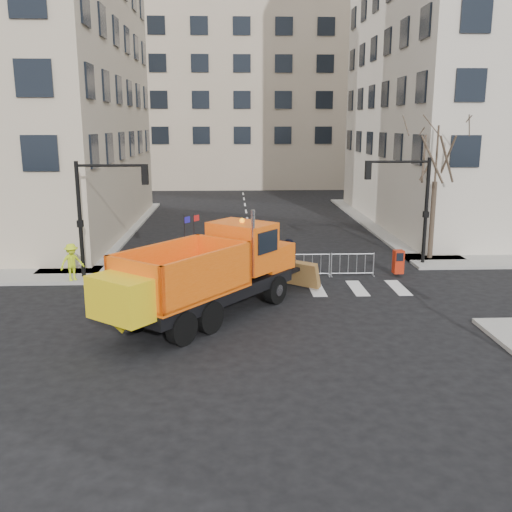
{
  "coord_description": "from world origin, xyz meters",
  "views": [
    {
      "loc": [
        -1.13,
        -18.18,
        7.01
      ],
      "look_at": [
        -0.26,
        2.5,
        2.19
      ],
      "focal_mm": 40.0,
      "sensor_mm": 36.0,
      "label": 1
    }
  ],
  "objects_px": {
    "plow_truck": "(206,272)",
    "worker": "(72,262)",
    "newspaper_box": "(398,262)",
    "cop_a": "(257,263)",
    "cop_b": "(287,262)",
    "cop_c": "(274,260)"
  },
  "relations": [
    {
      "from": "cop_c",
      "to": "worker",
      "type": "height_order",
      "value": "cop_c"
    },
    {
      "from": "cop_b",
      "to": "worker",
      "type": "height_order",
      "value": "cop_b"
    },
    {
      "from": "plow_truck",
      "to": "worker",
      "type": "xyz_separation_m",
      "value": [
        -6.18,
        4.93,
        -0.77
      ]
    },
    {
      "from": "plow_truck",
      "to": "newspaper_box",
      "type": "distance_m",
      "value": 10.4
    },
    {
      "from": "cop_b",
      "to": "cop_a",
      "type": "bearing_deg",
      "value": -32.63
    },
    {
      "from": "plow_truck",
      "to": "cop_a",
      "type": "xyz_separation_m",
      "value": [
        2.08,
        5.13,
        -0.94
      ]
    },
    {
      "from": "cop_c",
      "to": "worker",
      "type": "xyz_separation_m",
      "value": [
        -9.06,
        -0.2,
        0.05
      ]
    },
    {
      "from": "cop_c",
      "to": "plow_truck",
      "type": "bearing_deg",
      "value": -12.35
    },
    {
      "from": "cop_b",
      "to": "worker",
      "type": "distance_m",
      "value": 9.6
    },
    {
      "from": "worker",
      "to": "newspaper_box",
      "type": "distance_m",
      "value": 14.93
    },
    {
      "from": "plow_truck",
      "to": "newspaper_box",
      "type": "relative_size",
      "value": 8.77
    },
    {
      "from": "cop_a",
      "to": "cop_c",
      "type": "height_order",
      "value": "cop_c"
    },
    {
      "from": "cop_c",
      "to": "newspaper_box",
      "type": "bearing_deg",
      "value": 111.0
    },
    {
      "from": "plow_truck",
      "to": "worker",
      "type": "bearing_deg",
      "value": 89.65
    },
    {
      "from": "plow_truck",
      "to": "newspaper_box",
      "type": "xyz_separation_m",
      "value": [
        8.73,
        5.54,
        -1.05
      ]
    },
    {
      "from": "cop_a",
      "to": "worker",
      "type": "relative_size",
      "value": 0.98
    },
    {
      "from": "cop_a",
      "to": "cop_b",
      "type": "distance_m",
      "value": 1.52
    },
    {
      "from": "plow_truck",
      "to": "newspaper_box",
      "type": "bearing_deg",
      "value": -19.42
    },
    {
      "from": "cop_c",
      "to": "cop_a",
      "type": "bearing_deg",
      "value": -73.02
    },
    {
      "from": "cop_a",
      "to": "worker",
      "type": "xyz_separation_m",
      "value": [
        -8.26,
        -0.2,
        0.17
      ]
    },
    {
      "from": "cop_a",
      "to": "worker",
      "type": "height_order",
      "value": "worker"
    },
    {
      "from": "cop_b",
      "to": "cop_c",
      "type": "bearing_deg",
      "value": -57.95
    }
  ]
}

